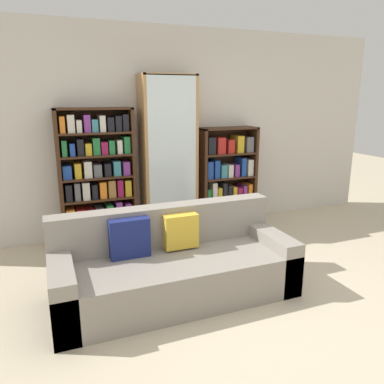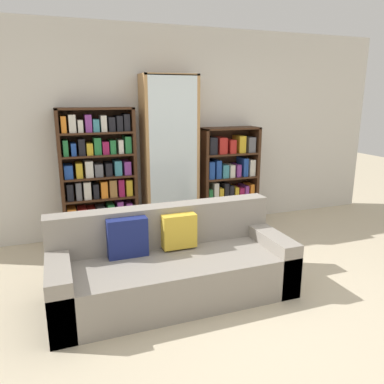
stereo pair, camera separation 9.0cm
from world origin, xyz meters
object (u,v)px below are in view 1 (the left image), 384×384
object	(u,v)px
display_cabinet	(168,158)
bookshelf_right	(226,179)
couch	(174,267)
bookshelf_left	(98,178)
wine_bottle	(205,228)

from	to	relation	value
display_cabinet	bookshelf_right	size ratio (longest dim) A/B	1.49
couch	bookshelf_left	distance (m)	1.79
couch	wine_bottle	world-z (taller)	couch
display_cabinet	bookshelf_right	distance (m)	0.95
bookshelf_left	bookshelf_right	xyz separation A→B (m)	(1.80, 0.00, -0.17)
bookshelf_left	wine_bottle	distance (m)	1.52
bookshelf_left	bookshelf_right	distance (m)	1.81
couch	bookshelf_right	distance (m)	2.18
bookshelf_left	bookshelf_right	bearing A→B (deg)	0.01
display_cabinet	bookshelf_right	world-z (taller)	display_cabinet
couch	bookshelf_right	bearing A→B (deg)	50.36
couch	bookshelf_left	bearing A→B (deg)	104.63
display_cabinet	couch	bearing A→B (deg)	-106.80
couch	display_cabinet	distance (m)	1.87
bookshelf_left	bookshelf_right	world-z (taller)	bookshelf_left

